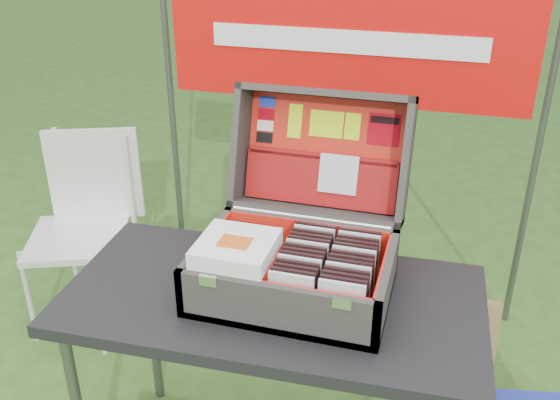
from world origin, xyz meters
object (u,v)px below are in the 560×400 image
(table, at_px, (273,393))
(chair, at_px, (78,241))
(cardboard_box, at_px, (444,344))
(suitcase, at_px, (299,208))

(table, relative_size, chair, 1.36)
(table, height_order, cardboard_box, table)
(table, height_order, chair, chair)
(suitcase, xyz_separation_m, chair, (-1.16, 0.52, -0.59))
(table, xyz_separation_m, cardboard_box, (0.54, 0.64, -0.18))
(table, height_order, suitcase, suitcase)
(chair, bearing_deg, table, -50.46)
(suitcase, height_order, chair, suitcase)
(suitcase, bearing_deg, table, -126.70)
(cardboard_box, bearing_deg, table, -129.06)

